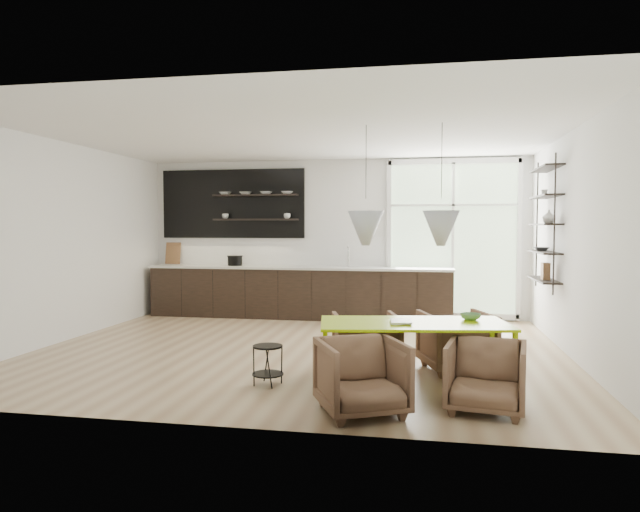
{
  "coord_description": "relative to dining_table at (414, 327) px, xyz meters",
  "views": [
    {
      "loc": [
        1.66,
        -7.45,
        1.67
      ],
      "look_at": [
        0.18,
        0.6,
        1.25
      ],
      "focal_mm": 32.0,
      "sensor_mm": 36.0,
      "label": 1
    }
  ],
  "objects": [
    {
      "name": "dining_table",
      "position": [
        0.0,
        0.0,
        0.0
      ],
      "size": [
        2.02,
        1.16,
        0.69
      ],
      "rotation": [
        0.0,
        0.0,
        0.17
      ],
      "color": "#99C300",
      "rests_on": "ground"
    },
    {
      "name": "wire_stool",
      "position": [
        -1.51,
        -0.13,
        -0.38
      ],
      "size": [
        0.33,
        0.33,
        0.42
      ],
      "rotation": [
        0.0,
        0.0,
        0.36
      ],
      "color": "black",
      "rests_on": "ground"
    },
    {
      "name": "armchair_back_left",
      "position": [
        -0.56,
        0.63,
        -0.31
      ],
      "size": [
        0.89,
        0.91,
        0.68
      ],
      "primitive_type": "imported",
      "rotation": [
        0.0,
        0.0,
        3.4
      ],
      "color": "brown",
      "rests_on": "ground"
    },
    {
      "name": "armchair_back_right",
      "position": [
        0.47,
        0.85,
        -0.3
      ],
      "size": [
        0.95,
        0.96,
        0.7
      ],
      "primitive_type": "imported",
      "rotation": [
        0.0,
        0.0,
        3.47
      ],
      "color": "brown",
      "rests_on": "ground"
    },
    {
      "name": "room",
      "position": [
        -0.98,
        2.69,
        0.81
      ],
      "size": [
        7.02,
        6.01,
        2.91
      ],
      "color": "tan",
      "rests_on": "ground"
    },
    {
      "name": "table_bowl",
      "position": [
        0.58,
        0.26,
        0.08
      ],
      "size": [
        0.23,
        0.23,
        0.07
      ],
      "primitive_type": "imported",
      "rotation": [
        0.0,
        0.0,
        -0.1
      ],
      "color": "#5C8E58",
      "rests_on": "dining_table"
    },
    {
      "name": "kitchen_run",
      "position": [
        -2.26,
        4.28,
        -0.05
      ],
      "size": [
        5.54,
        0.69,
        2.75
      ],
      "color": "black",
      "rests_on": "ground"
    },
    {
      "name": "armchair_front_right",
      "position": [
        0.65,
        -0.6,
        -0.33
      ],
      "size": [
        0.79,
        0.81,
        0.64
      ],
      "primitive_type": "imported",
      "rotation": [
        0.0,
        0.0,
        -0.17
      ],
      "color": "brown",
      "rests_on": "ground"
    },
    {
      "name": "table_book",
      "position": [
        -0.24,
        -0.09,
        0.06
      ],
      "size": [
        0.24,
        0.31,
        0.03
      ],
      "primitive_type": "imported",
      "rotation": [
        0.0,
        0.0,
        0.09
      ],
      "color": "white",
      "rests_on": "dining_table"
    },
    {
      "name": "right_shelving",
      "position": [
        1.8,
        2.77,
        1.01
      ],
      "size": [
        0.26,
        1.22,
        1.9
      ],
      "color": "black",
      "rests_on": "ground"
    },
    {
      "name": "armchair_front_left",
      "position": [
        -0.44,
        -0.87,
        -0.31
      ],
      "size": [
        0.96,
        0.97,
        0.67
      ],
      "primitive_type": "imported",
      "rotation": [
        0.0,
        0.0,
        0.44
      ],
      "color": "brown",
      "rests_on": "ground"
    }
  ]
}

